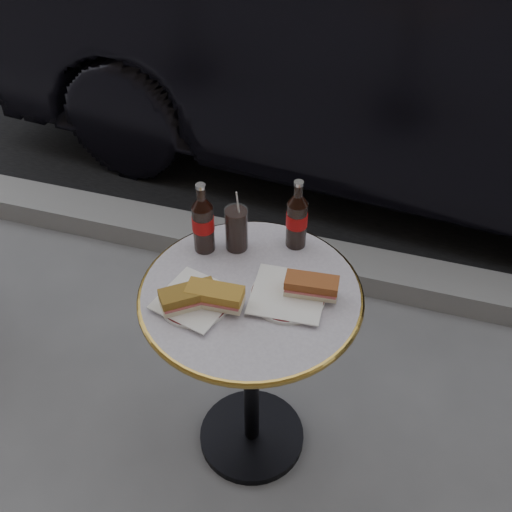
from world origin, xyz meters
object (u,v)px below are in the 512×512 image
(bistro_table, at_px, (251,374))
(parked_car, at_px, (418,36))
(plate_right, at_px, (288,296))
(plate_left, at_px, (195,301))
(cola_bottle_right, at_px, (297,214))
(cola_bottle_left, at_px, (203,218))
(cola_glass, at_px, (236,229))

(bistro_table, height_order, parked_car, parked_car)
(plate_right, bearing_deg, plate_left, -158.43)
(plate_right, bearing_deg, cola_bottle_right, 99.17)
(cola_bottle_right, bearing_deg, plate_left, -122.63)
(cola_bottle_left, height_order, cola_glass, cola_bottle_left)
(plate_right, relative_size, parked_car, 0.05)
(plate_left, distance_m, cola_bottle_left, 0.25)
(plate_right, height_order, cola_glass, cola_glass)
(bistro_table, bearing_deg, cola_bottle_right, 73.31)
(cola_bottle_left, relative_size, cola_glass, 1.66)
(bistro_table, xyz_separation_m, plate_right, (0.10, 0.01, 0.37))
(parked_car, bearing_deg, cola_bottle_right, 178.69)
(plate_left, bearing_deg, parked_car, 79.38)
(parked_car, bearing_deg, plate_right, -179.58)
(cola_bottle_right, relative_size, parked_car, 0.05)
(cola_bottle_left, distance_m, parked_car, 1.83)
(bistro_table, relative_size, cola_glass, 5.29)
(cola_glass, bearing_deg, bistro_table, -60.19)
(cola_bottle_left, bearing_deg, cola_glass, 20.53)
(bistro_table, height_order, cola_bottle_right, cola_bottle_right)
(cola_bottle_right, height_order, parked_car, parked_car)
(plate_left, relative_size, plate_right, 0.94)
(bistro_table, distance_m, parked_car, 1.95)
(plate_left, relative_size, cola_glass, 1.39)
(plate_right, bearing_deg, cola_bottle_left, 156.96)
(cola_glass, bearing_deg, parked_car, 79.08)
(cola_glass, bearing_deg, cola_bottle_left, -159.47)
(plate_right, distance_m, cola_bottle_left, 0.33)
(cola_bottle_left, xyz_separation_m, cola_glass, (0.09, 0.03, -0.05))
(bistro_table, relative_size, parked_car, 0.17)
(plate_right, xyz_separation_m, parked_car, (0.14, 1.90, -0.04))
(parked_car, bearing_deg, cola_bottle_left, 171.18)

